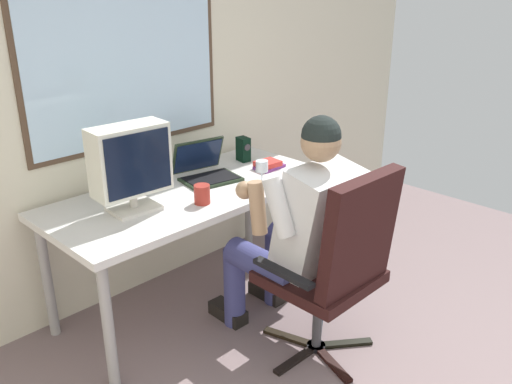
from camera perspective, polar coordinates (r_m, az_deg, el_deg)
wall_rear at (r=3.24m, az=-12.33°, el=11.89°), size 5.34×0.08×2.62m
desk at (r=3.10m, az=-6.78°, el=-1.01°), size 1.64×0.74×0.73m
office_chair at (r=2.66m, az=8.66°, el=-7.04°), size 0.61×0.60×1.04m
person_seated at (r=2.77m, az=4.38°, el=-3.73°), size 0.54×0.79×1.26m
crt_monitor at (r=2.77m, az=-13.04°, el=3.12°), size 0.40×0.21×0.44m
laptop at (r=3.23m, az=-5.38°, el=2.50°), size 0.37×0.36×0.22m
wine_glass at (r=3.12m, az=0.62°, el=2.59°), size 0.07×0.07×0.13m
desk_speaker at (r=3.51m, az=-1.33°, el=4.51°), size 0.07×0.10×0.16m
book_stack at (r=3.38m, az=1.30°, el=2.86°), size 0.18×0.13×0.05m
coffee_mug at (r=2.87m, az=-5.67°, el=-0.24°), size 0.08×0.08×0.10m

